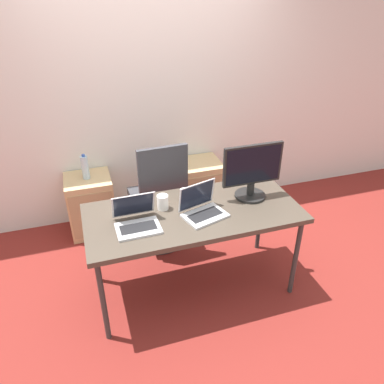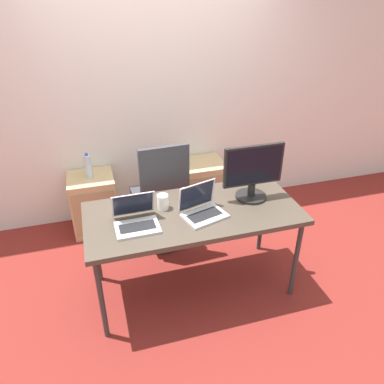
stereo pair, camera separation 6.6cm
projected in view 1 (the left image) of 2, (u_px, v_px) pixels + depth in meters
name	position (u px, v px, depth m)	size (l,w,h in m)	color
ground_plane	(193.00, 286.00, 3.26)	(14.00, 14.00, 0.00)	maroon
wall_back	(151.00, 96.00, 3.74)	(10.00, 0.05, 2.60)	silver
desk	(193.00, 217.00, 2.90)	(1.65, 0.75, 0.78)	#473D33
office_chair	(159.00, 206.00, 3.58)	(0.56, 0.57, 1.12)	#232326
cabinet_left	(91.00, 205.00, 3.84)	(0.45, 0.43, 0.61)	tan
cabinet_right	(200.00, 187.00, 4.15)	(0.45, 0.43, 0.61)	tan
water_bottle	(85.00, 167.00, 3.63)	(0.07, 0.07, 0.26)	silver
laptop_left	(137.00, 220.00, 2.68)	(0.32, 0.30, 0.23)	silver
laptop_right	(202.00, 209.00, 2.81)	(0.36, 0.33, 0.24)	silver
monitor	(252.00, 172.00, 2.95)	(0.49, 0.25, 0.46)	black
coffee_cup_white	(163.00, 202.00, 2.87)	(0.09, 0.09, 0.12)	white
coffee_cup_brown	(185.00, 195.00, 2.99)	(0.08, 0.08, 0.09)	brown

